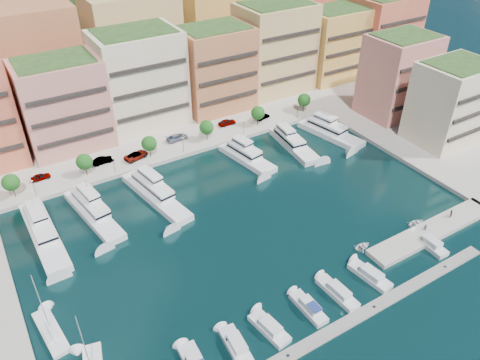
{
  "coord_description": "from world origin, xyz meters",
  "views": [
    {
      "loc": [
        -40.7,
        -63.05,
        62.9
      ],
      "look_at": [
        1.97,
        6.87,
        6.0
      ],
      "focal_mm": 35.0,
      "sensor_mm": 36.0,
      "label": 1
    }
  ],
  "objects_px": {
    "cruiser_3": "(270,328)",
    "car_2": "(136,155)",
    "tree_0": "(11,182)",
    "tree_1": "(84,162)",
    "yacht_0": "(43,231)",
    "tender_2": "(417,223)",
    "cruiser_6": "(370,276)",
    "yacht_4": "(246,156)",
    "lamppost_4": "(298,109)",
    "tree_3": "(207,127)",
    "cruiser_2": "(236,346)",
    "car_4": "(227,122)",
    "yacht_1": "(92,212)",
    "car_0": "(41,177)",
    "lamppost_1": "(113,162)",
    "yacht_6": "(329,131)",
    "sailboat_1": "(51,333)",
    "tree_2": "(149,144)",
    "lamppost_2": "(183,142)",
    "lamppost_3": "(244,125)",
    "tree_4": "(258,113)",
    "person_1": "(451,214)",
    "cruiser_8": "(430,244)",
    "person_0": "(425,227)",
    "cruiser_4": "(309,308)",
    "lamppost_0": "(33,186)",
    "tender_0": "(363,246)",
    "car_1": "(103,160)",
    "car_5": "(263,117)",
    "cruiser_5": "(338,293)",
    "tree_5": "(304,100)",
    "car_3": "(177,137)",
    "yacht_5": "(292,142)"
  },
  "relations": [
    {
      "from": "cruiser_3",
      "to": "car_0",
      "type": "relative_size",
      "value": 1.82
    },
    {
      "from": "cruiser_3",
      "to": "car_2",
      "type": "xyz_separation_m",
      "value": [
        0.33,
        59.11,
        1.31
      ]
    },
    {
      "from": "tree_0",
      "to": "tree_1",
      "type": "bearing_deg",
      "value": 0.0
    },
    {
      "from": "tree_3",
      "to": "cruiser_4",
      "type": "distance_m",
      "value": 59.42
    },
    {
      "from": "tree_1",
      "to": "tree_4",
      "type": "xyz_separation_m",
      "value": [
        48.0,
        0.0,
        0.0
      ]
    },
    {
      "from": "tree_2",
      "to": "cruiser_8",
      "type": "relative_size",
      "value": 0.74
    },
    {
      "from": "yacht_0",
      "to": "tender_2",
      "type": "height_order",
      "value": "yacht_0"
    },
    {
      "from": "yacht_0",
      "to": "cruiser_3",
      "type": "bearing_deg",
      "value": -58.78
    },
    {
      "from": "tree_1",
      "to": "tree_3",
      "type": "bearing_deg",
      "value": 0.0
    },
    {
      "from": "tree_1",
      "to": "yacht_1",
      "type": "relative_size",
      "value": 0.26
    },
    {
      "from": "tree_1",
      "to": "yacht_4",
      "type": "distance_m",
      "value": 38.56
    },
    {
      "from": "tree_0",
      "to": "tree_5",
      "type": "height_order",
      "value": "same"
    },
    {
      "from": "tree_2",
      "to": "yacht_4",
      "type": "bearing_deg",
      "value": -31.36
    },
    {
      "from": "lamppost_1",
      "to": "car_0",
      "type": "bearing_deg",
      "value": 158.51
    },
    {
      "from": "tender_2",
      "to": "tree_5",
      "type": "bearing_deg",
      "value": -11.43
    },
    {
      "from": "cruiser_5",
      "to": "person_0",
      "type": "bearing_deg",
      "value": 6.87
    },
    {
      "from": "lamppost_1",
      "to": "car_2",
      "type": "bearing_deg",
      "value": 26.53
    },
    {
      "from": "cruiser_8",
      "to": "person_0",
      "type": "bearing_deg",
      "value": 59.21
    },
    {
      "from": "cruiser_5",
      "to": "cruiser_6",
      "type": "xyz_separation_m",
      "value": [
        7.69,
        0.0,
        0.0
      ]
    },
    {
      "from": "yacht_0",
      "to": "car_0",
      "type": "distance_m",
      "value": 19.73
    },
    {
      "from": "yacht_4",
      "to": "person_1",
      "type": "height_order",
      "value": "yacht_4"
    },
    {
      "from": "yacht_6",
      "to": "cruiser_2",
      "type": "xyz_separation_m",
      "value": [
        -56.37,
        -44.72,
        -0.66
      ]
    },
    {
      "from": "yacht_4",
      "to": "cruiser_2",
      "type": "distance_m",
      "value": 54.81
    },
    {
      "from": "tree_1",
      "to": "lamppost_1",
      "type": "distance_m",
      "value": 6.49
    },
    {
      "from": "car_4",
      "to": "cruiser_5",
      "type": "bearing_deg",
      "value": 168.28
    },
    {
      "from": "lamppost_3",
      "to": "car_0",
      "type": "xyz_separation_m",
      "value": [
        -51.63,
        6.15,
        -2.08
      ]
    },
    {
      "from": "car_4",
      "to": "cruiser_3",
      "type": "bearing_deg",
      "value": 156.57
    },
    {
      "from": "yacht_0",
      "to": "lamppost_4",
      "type": "bearing_deg",
      "value": 10.17
    },
    {
      "from": "yacht_4",
      "to": "cruiser_2",
      "type": "bearing_deg",
      "value": -123.52
    },
    {
      "from": "yacht_6",
      "to": "tree_1",
      "type": "bearing_deg",
      "value": 167.92
    },
    {
      "from": "lamppost_4",
      "to": "yacht_0",
      "type": "bearing_deg",
      "value": -169.83
    },
    {
      "from": "tender_2",
      "to": "tree_3",
      "type": "bearing_deg",
      "value": 22.36
    },
    {
      "from": "lamppost_4",
      "to": "tree_0",
      "type": "bearing_deg",
      "value": 178.27
    },
    {
      "from": "cruiser_6",
      "to": "person_1",
      "type": "height_order",
      "value": "person_1"
    },
    {
      "from": "tree_3",
      "to": "yacht_1",
      "type": "distance_m",
      "value": 38.1
    },
    {
      "from": "tree_5",
      "to": "car_1",
      "type": "distance_m",
      "value": 59.28
    },
    {
      "from": "tender_0",
      "to": "car_0",
      "type": "xyz_separation_m",
      "value": [
        -48.43,
        55.38,
        1.39
      ]
    },
    {
      "from": "car_3",
      "to": "cruiser_6",
      "type": "bearing_deg",
      "value": -176.99
    },
    {
      "from": "tree_0",
      "to": "tree_2",
      "type": "bearing_deg",
      "value": 0.0
    },
    {
      "from": "tree_2",
      "to": "lamppost_2",
      "type": "xyz_separation_m",
      "value": [
        8.0,
        -2.3,
        -0.92
      ]
    },
    {
      "from": "yacht_1",
      "to": "person_1",
      "type": "bearing_deg",
      "value": -32.71
    },
    {
      "from": "sailboat_1",
      "to": "car_4",
      "type": "xyz_separation_m",
      "value": [
        58.54,
        44.93,
        1.55
      ]
    },
    {
      "from": "lamppost_4",
      "to": "yacht_6",
      "type": "xyz_separation_m",
      "value": [
        2.43,
        -11.06,
        -2.62
      ]
    },
    {
      "from": "tree_2",
      "to": "tree_4",
      "type": "xyz_separation_m",
      "value": [
        32.0,
        0.0,
        0.0
      ]
    },
    {
      "from": "tender_2",
      "to": "car_5",
      "type": "distance_m",
      "value": 54.58
    },
    {
      "from": "cruiser_6",
      "to": "yacht_4",
      "type": "bearing_deg",
      "value": 87.47
    },
    {
      "from": "cruiser_6",
      "to": "person_0",
      "type": "bearing_deg",
      "value": 9.78
    },
    {
      "from": "yacht_5",
      "to": "tree_3",
      "type": "bearing_deg",
      "value": 144.29
    },
    {
      "from": "lamppost_0",
      "to": "tender_0",
      "type": "relative_size",
      "value": 1.21
    },
    {
      "from": "yacht_6",
      "to": "car_1",
      "type": "bearing_deg",
      "value": 164.01
    }
  ]
}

